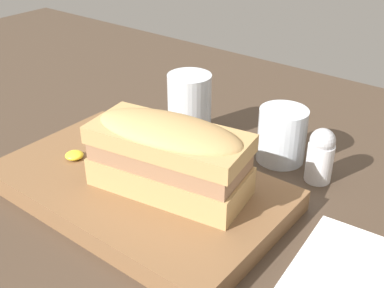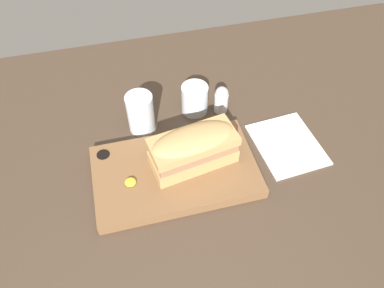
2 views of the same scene
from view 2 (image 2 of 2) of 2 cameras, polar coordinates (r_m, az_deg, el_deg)
The scene contains 8 objects.
dining_table at distance 84.46cm, azimuth -3.01°, elevation -8.41°, with size 181.75×122.23×2.00cm.
serving_board at distance 85.67cm, azimuth -2.64°, elevation -4.23°, with size 36.79×21.87×2.84cm.
sandwich at distance 81.64cm, azimuth 0.19°, elevation -0.51°, with size 20.10×11.34×9.38cm.
mustard_dollop at distance 82.78cm, azimuth -9.37°, elevation -5.75°, with size 2.46×2.46×0.98cm.
water_glass at distance 93.62cm, azimuth -7.80°, elevation 4.41°, with size 6.69×6.69×10.47cm.
wine_glass at distance 97.92cm, azimuth 0.42°, elevation 6.71°, with size 6.91×6.91×7.92cm.
napkin at distance 95.01cm, azimuth 14.30°, elevation -0.06°, with size 16.24×18.97×0.40cm.
salt_shaker at distance 98.00cm, azimuth 4.49°, elevation 6.83°, with size 3.57×3.57×7.73cm.
Camera 2 is at (-6.44, -43.56, 73.08)cm, focal length 35.00 mm.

